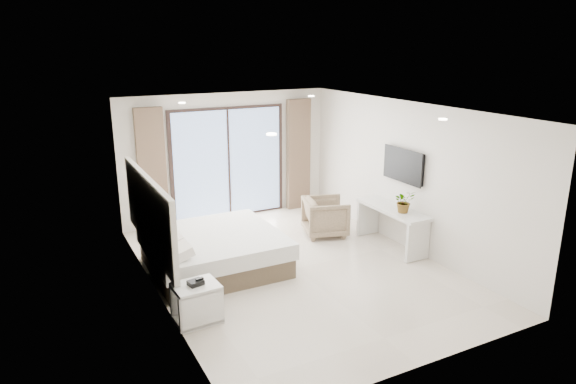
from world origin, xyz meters
The scene contains 8 objects.
ground centered at (0.00, 0.00, 0.00)m, with size 6.20×6.20×0.00m, color beige.
room_shell centered at (-0.20, 0.82, 1.58)m, with size 4.62×6.22×2.72m.
bed centered at (-1.23, 0.65, 0.32)m, with size 2.15×2.05×0.74m.
nightstand centered at (-2.02, -0.89, 0.27)m, with size 0.62×0.52×0.54m.
phone centered at (-2.02, -0.89, 0.58)m, with size 0.20×0.15×0.07m, color black.
console_desk centered at (2.04, 0.04, 0.56)m, with size 0.51×1.63×0.77m.
plant centered at (2.04, -0.26, 0.93)m, with size 0.37×0.41×0.32m, color #33662D.
armchair centered at (1.28, 1.14, 0.41)m, with size 0.80×0.75×0.82m, color #9B7F65.
Camera 1 is at (-3.81, -7.04, 3.68)m, focal length 32.00 mm.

